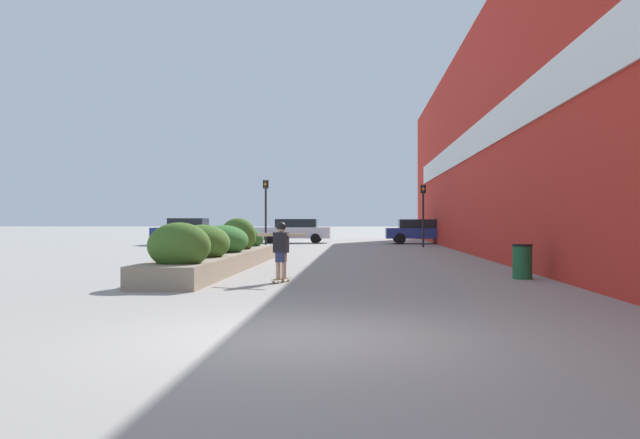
% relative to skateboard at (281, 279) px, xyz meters
% --- Properties ---
extents(ground_plane, '(300.00, 300.00, 0.00)m').
position_rel_skateboard_xyz_m(ground_plane, '(1.12, -6.74, -0.07)').
color(ground_plane, gray).
extents(building_wall_right, '(0.67, 49.84, 9.58)m').
position_rel_skateboard_xyz_m(building_wall_right, '(6.80, 11.63, 4.72)').
color(building_wall_right, red).
rests_on(building_wall_right, ground_plane).
extents(planter_box, '(1.60, 11.93, 1.52)m').
position_rel_skateboard_xyz_m(planter_box, '(-2.24, 3.64, 0.48)').
color(planter_box, gray).
rests_on(planter_box, ground_plane).
extents(skateboard, '(0.38, 0.75, 0.09)m').
position_rel_skateboard_xyz_m(skateboard, '(0.00, 0.00, 0.00)').
color(skateboard, olive).
rests_on(skateboard, ground_plane).
extents(skateboarder, '(1.19, 0.45, 1.31)m').
position_rel_skateboard_xyz_m(skateboarder, '(0.00, 0.00, 0.82)').
color(skateboarder, tan).
rests_on(skateboarder, skateboard).
extents(trash_bin, '(0.49, 0.49, 0.85)m').
position_rel_skateboard_xyz_m(trash_bin, '(5.81, 1.25, 0.36)').
color(trash_bin, '#1E5B33').
rests_on(trash_bin, ground_plane).
extents(car_leftmost, '(3.82, 2.02, 1.58)m').
position_rel_skateboard_xyz_m(car_leftmost, '(-8.53, 22.31, 0.76)').
color(car_leftmost, navy).
rests_on(car_leftmost, ground_plane).
extents(car_center_left, '(4.33, 1.98, 1.52)m').
position_rel_skateboard_xyz_m(car_center_left, '(5.57, 24.82, 0.74)').
color(car_center_left, navy).
rests_on(car_center_left, ground_plane).
extents(car_center_right, '(4.79, 1.87, 1.55)m').
position_rel_skateboard_xyz_m(car_center_right, '(-2.44, 25.98, 0.74)').
color(car_center_right, silver).
rests_on(car_center_right, ground_plane).
extents(traffic_light_left, '(0.28, 0.30, 3.63)m').
position_rel_skateboard_xyz_m(traffic_light_left, '(-3.25, 18.99, 2.39)').
color(traffic_light_left, black).
rests_on(traffic_light_left, ground_plane).
extents(traffic_light_right, '(0.28, 0.30, 3.39)m').
position_rel_skateboard_xyz_m(traffic_light_right, '(5.25, 19.69, 2.25)').
color(traffic_light_right, black).
rests_on(traffic_light_right, ground_plane).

